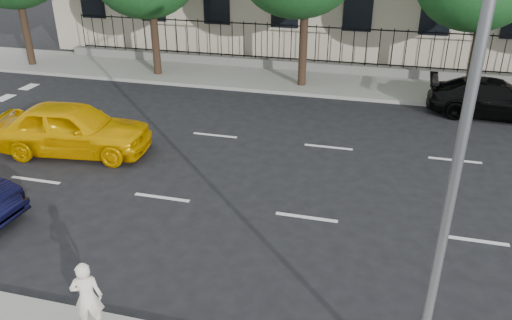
% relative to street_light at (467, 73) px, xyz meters
% --- Properties ---
extents(ground, '(120.00, 120.00, 0.00)m').
position_rel_street_light_xyz_m(ground, '(-2.50, 1.77, -5.15)').
color(ground, black).
rests_on(ground, ground).
extents(far_sidewalk, '(60.00, 4.00, 0.15)m').
position_rel_street_light_xyz_m(far_sidewalk, '(-2.50, 15.77, -5.07)').
color(far_sidewalk, gray).
rests_on(far_sidewalk, ground).
extents(lane_markings, '(49.60, 4.62, 0.01)m').
position_rel_street_light_xyz_m(lane_markings, '(-2.50, 6.52, -5.14)').
color(lane_markings, silver).
rests_on(lane_markings, ground).
extents(iron_fence, '(30.00, 0.50, 2.20)m').
position_rel_street_light_xyz_m(iron_fence, '(-2.50, 17.47, -4.50)').
color(iron_fence, slate).
rests_on(iron_fence, far_sidewalk).
extents(street_light, '(0.25, 3.32, 8.05)m').
position_rel_street_light_xyz_m(street_light, '(0.00, 0.00, 0.00)').
color(street_light, slate).
rests_on(street_light, near_sidewalk).
extents(yellow_taxi, '(5.16, 2.61, 1.69)m').
position_rel_street_light_xyz_m(yellow_taxi, '(-10.43, 6.29, -4.31)').
color(yellow_taxi, '#F3B000').
rests_on(yellow_taxi, ground).
extents(black_sedan, '(4.98, 2.22, 1.42)m').
position_rel_street_light_xyz_m(black_sedan, '(3.22, 13.27, -4.44)').
color(black_sedan, black).
rests_on(black_sedan, ground).
extents(woman_near, '(0.64, 0.55, 1.47)m').
position_rel_street_light_xyz_m(woman_near, '(-5.62, -0.68, -4.26)').
color(woman_near, white).
rests_on(woman_near, near_sidewalk).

